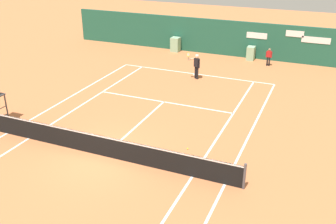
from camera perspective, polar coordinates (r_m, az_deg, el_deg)
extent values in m
plane|color=#C67042|center=(16.72, -9.50, -6.40)|extent=(80.00, 80.00, 0.00)
cube|color=white|center=(26.38, 4.00, 5.64)|extent=(10.60, 0.10, 0.01)
cube|color=white|center=(19.82, -22.64, -2.90)|extent=(0.10, 23.40, 0.01)
cube|color=white|center=(18.97, -19.84, -3.67)|extent=(0.10, 23.40, 0.01)
cube|color=white|center=(15.20, 3.60, -9.49)|extent=(0.10, 23.40, 0.01)
cube|color=white|center=(14.90, 8.38, -10.50)|extent=(0.10, 23.40, 0.01)
cube|color=white|center=(21.76, -0.64, 1.52)|extent=(8.00, 0.10, 0.01)
cube|color=white|center=(19.13, -4.47, -1.92)|extent=(0.10, 6.40, 0.01)
cube|color=white|center=(26.25, 3.89, 5.54)|extent=(0.10, 0.24, 0.01)
cylinder|color=#4C4C51|center=(14.49, 11.21, -9.31)|extent=(0.10, 0.10, 1.07)
cube|color=black|center=(16.48, -9.61, -4.98)|extent=(12.00, 0.03, 0.95)
cube|color=white|center=(16.27, -9.72, -3.61)|extent=(12.00, 0.04, 0.06)
cube|color=#1E5642|center=(30.88, 7.39, 10.90)|extent=(25.00, 0.24, 2.71)
cube|color=white|center=(30.00, 12.97, 10.94)|extent=(1.52, 0.02, 0.44)
cube|color=white|center=(29.59, 18.21, 10.91)|extent=(1.25, 0.02, 0.44)
cube|color=white|center=(29.58, 21.00, 9.86)|extent=(1.95, 0.02, 0.44)
cube|color=#8CB793|center=(31.61, 1.11, 9.94)|extent=(0.66, 0.70, 1.14)
cube|color=#8CB793|center=(29.97, 12.12, 8.48)|extent=(0.55, 0.70, 1.02)
cylinder|color=#47474C|center=(20.69, -22.69, 0.48)|extent=(0.07, 0.07, 1.47)
cylinder|color=#47474C|center=(20.53, -23.42, -0.74)|extent=(0.04, 0.81, 0.04)
cylinder|color=black|center=(25.28, 4.36, 5.74)|extent=(0.13, 0.13, 0.81)
cylinder|color=black|center=(25.40, 4.08, 5.85)|extent=(0.13, 0.13, 0.81)
cube|color=black|center=(25.13, 4.27, 7.28)|extent=(0.42, 0.35, 0.57)
sphere|color=beige|center=(25.02, 4.30, 8.14)|extent=(0.22, 0.22, 0.22)
cylinder|color=white|center=(24.99, 4.30, 8.32)|extent=(0.21, 0.21, 0.06)
cylinder|color=black|center=(24.99, 4.61, 7.07)|extent=(0.08, 0.08, 0.55)
cylinder|color=beige|center=(25.04, 3.47, 7.80)|extent=(0.33, 0.52, 0.08)
cylinder|color=black|center=(24.84, 3.00, 7.93)|extent=(0.03, 0.03, 0.22)
torus|color=yellow|center=(24.77, 3.02, 8.49)|extent=(0.28, 0.17, 0.30)
cylinder|color=silver|center=(24.77, 3.02, 8.49)|extent=(0.23, 0.13, 0.26)
cylinder|color=black|center=(28.85, 14.72, 7.21)|extent=(0.11, 0.11, 0.65)
cylinder|color=black|center=(28.87, 14.43, 7.26)|extent=(0.11, 0.11, 0.65)
cube|color=#AD1E1E|center=(28.71, 14.69, 8.28)|extent=(0.29, 0.17, 0.45)
sphere|color=#8C664C|center=(28.63, 14.76, 8.89)|extent=(0.18, 0.18, 0.18)
cylinder|color=#AD1E1E|center=(28.69, 15.04, 8.17)|extent=(0.07, 0.07, 0.44)
cylinder|color=#AD1E1E|center=(28.74, 14.33, 8.27)|extent=(0.07, 0.07, 0.44)
sphere|color=#CCE033|center=(16.97, 2.91, -5.42)|extent=(0.07, 0.07, 0.07)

